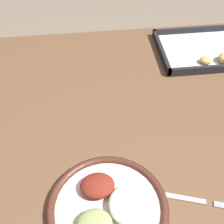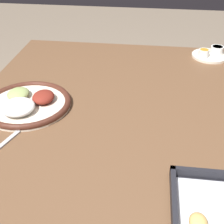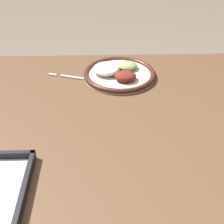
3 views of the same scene
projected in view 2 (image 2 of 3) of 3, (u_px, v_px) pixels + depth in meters
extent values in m
cube|color=brown|center=(111.00, 128.00, 0.93)|extent=(1.28, 0.95, 0.03)
cylinder|color=brown|center=(47.00, 112.00, 1.67)|extent=(0.06, 0.06, 0.70)
cylinder|color=brown|center=(209.00, 124.00, 1.58)|extent=(0.06, 0.06, 0.70)
cylinder|color=beige|center=(28.00, 105.00, 1.00)|extent=(0.28, 0.28, 0.01)
torus|color=#472319|center=(27.00, 103.00, 1.00)|extent=(0.28, 0.28, 0.02)
ellipsoid|color=white|center=(18.00, 107.00, 0.95)|extent=(0.10, 0.10, 0.04)
ellipsoid|color=maroon|center=(43.00, 97.00, 1.00)|extent=(0.08, 0.07, 0.03)
ellipsoid|color=#8C9E5B|center=(18.00, 94.00, 1.02)|extent=(0.08, 0.07, 0.03)
cube|color=#B2B2B7|center=(13.00, 136.00, 0.87)|extent=(0.15, 0.06, 0.00)
cylinder|color=beige|center=(210.00, 56.00, 1.33)|extent=(0.15, 0.15, 0.01)
cylinder|color=silver|center=(217.00, 50.00, 1.33)|extent=(0.05, 0.05, 0.03)
cylinder|color=#51992D|center=(218.00, 47.00, 1.33)|extent=(0.04, 0.04, 0.01)
cylinder|color=silver|center=(204.00, 53.00, 1.31)|extent=(0.04, 0.04, 0.03)
cylinder|color=#C67F23|center=(204.00, 50.00, 1.30)|extent=(0.04, 0.04, 0.01)
ellipsoid|color=tan|center=(198.00, 222.00, 0.62)|extent=(0.04, 0.04, 0.02)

